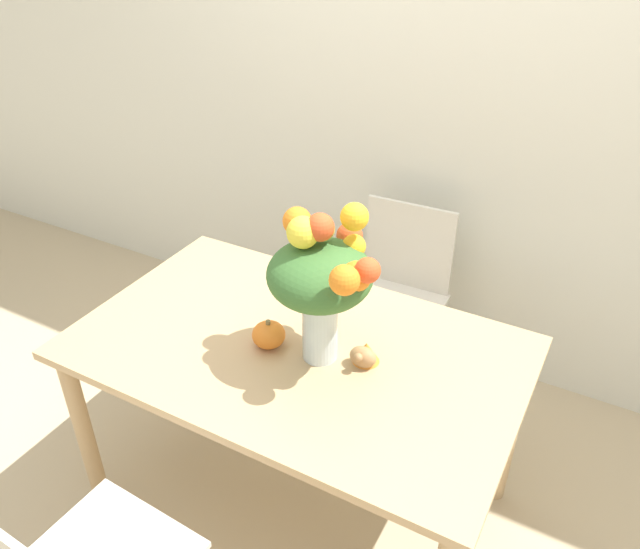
# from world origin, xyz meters

# --- Properties ---
(ground_plane) EXTENTS (12.00, 12.00, 0.00)m
(ground_plane) POSITION_xyz_m (0.00, 0.00, 0.00)
(ground_plane) COLOR tan
(wall_back) EXTENTS (8.00, 0.06, 2.70)m
(wall_back) POSITION_xyz_m (0.00, 1.14, 1.35)
(wall_back) COLOR silver
(wall_back) RESTS_ON ground_plane
(dining_table) EXTENTS (1.44, 0.87, 0.75)m
(dining_table) POSITION_xyz_m (0.00, 0.00, 0.65)
(dining_table) COLOR tan
(dining_table) RESTS_ON ground_plane
(flower_vase) EXTENTS (0.36, 0.36, 0.50)m
(flower_vase) POSITION_xyz_m (0.10, -0.01, 1.04)
(flower_vase) COLOR silver
(flower_vase) RESTS_ON dining_table
(pumpkin) EXTENTS (0.11, 0.11, 0.10)m
(pumpkin) POSITION_xyz_m (-0.08, -0.04, 0.79)
(pumpkin) COLOR orange
(pumpkin) RESTS_ON dining_table
(turkey_figurine) EXTENTS (0.09, 0.12, 0.07)m
(turkey_figurine) POSITION_xyz_m (0.23, 0.02, 0.78)
(turkey_figurine) COLOR #A87A4C
(turkey_figurine) RESTS_ON dining_table
(dining_chair_near_window) EXTENTS (0.43, 0.43, 0.85)m
(dining_chair_near_window) POSITION_xyz_m (0.03, 0.80, 0.45)
(dining_chair_near_window) COLOR silver
(dining_chair_near_window) RESTS_ON ground_plane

